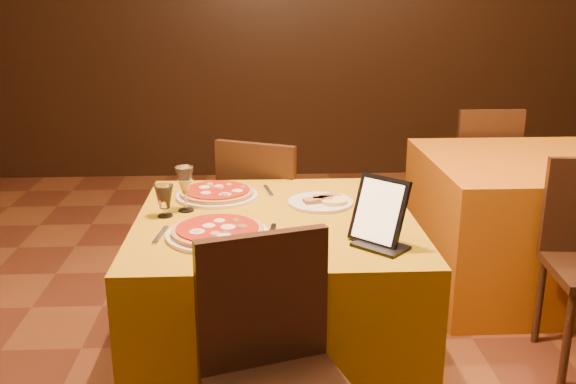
{
  "coord_description": "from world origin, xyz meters",
  "views": [
    {
      "loc": [
        -0.28,
        -2.29,
        1.59
      ],
      "look_at": [
        -0.16,
        0.1,
        0.86
      ],
      "focal_mm": 40.0,
      "sensor_mm": 36.0,
      "label": 1
    }
  ],
  "objects_px": {
    "chair_main_far": "(271,219)",
    "side_table": "(524,224)",
    "tablet": "(379,211)",
    "chair_side_far": "(476,172)",
    "pizza_far": "(217,194)",
    "water_glass": "(164,201)",
    "wine_glass": "(185,189)",
    "main_table": "(276,302)",
    "pizza_near": "(218,232)"
  },
  "relations": [
    {
      "from": "pizza_far",
      "to": "wine_glass",
      "type": "distance_m",
      "value": 0.23
    },
    {
      "from": "main_table",
      "to": "chair_side_far",
      "type": "relative_size",
      "value": 1.21
    },
    {
      "from": "pizza_far",
      "to": "water_glass",
      "type": "height_order",
      "value": "water_glass"
    },
    {
      "from": "side_table",
      "to": "wine_glass",
      "type": "distance_m",
      "value": 2.0
    },
    {
      "from": "chair_main_far",
      "to": "tablet",
      "type": "xyz_separation_m",
      "value": [
        0.36,
        -1.1,
        0.41
      ]
    },
    {
      "from": "main_table",
      "to": "wine_glass",
      "type": "bearing_deg",
      "value": 165.15
    },
    {
      "from": "chair_side_far",
      "to": "pizza_near",
      "type": "height_order",
      "value": "chair_side_far"
    },
    {
      "from": "wine_glass",
      "to": "main_table",
      "type": "bearing_deg",
      "value": -14.85
    },
    {
      "from": "pizza_far",
      "to": "wine_glass",
      "type": "relative_size",
      "value": 1.88
    },
    {
      "from": "main_table",
      "to": "pizza_near",
      "type": "xyz_separation_m",
      "value": [
        -0.22,
        -0.2,
        0.39
      ]
    },
    {
      "from": "wine_glass",
      "to": "water_glass",
      "type": "distance_m",
      "value": 0.11
    },
    {
      "from": "wine_glass",
      "to": "water_glass",
      "type": "xyz_separation_m",
      "value": [
        -0.08,
        -0.07,
        -0.03
      ]
    },
    {
      "from": "chair_side_far",
      "to": "tablet",
      "type": "bearing_deg",
      "value": 61.7
    },
    {
      "from": "pizza_far",
      "to": "water_glass",
      "type": "relative_size",
      "value": 2.75
    },
    {
      "from": "pizza_near",
      "to": "water_glass",
      "type": "relative_size",
      "value": 2.9
    },
    {
      "from": "tablet",
      "to": "wine_glass",
      "type": "bearing_deg",
      "value": -163.98
    },
    {
      "from": "main_table",
      "to": "chair_main_far",
      "type": "distance_m",
      "value": 0.81
    },
    {
      "from": "main_table",
      "to": "pizza_near",
      "type": "relative_size",
      "value": 2.92
    },
    {
      "from": "wine_glass",
      "to": "chair_side_far",
      "type": "bearing_deg",
      "value": 42.35
    },
    {
      "from": "chair_side_far",
      "to": "chair_main_far",
      "type": "bearing_deg",
      "value": 32.07
    },
    {
      "from": "water_glass",
      "to": "tablet",
      "type": "bearing_deg",
      "value": -22.16
    },
    {
      "from": "chair_main_far",
      "to": "main_table",
      "type": "bearing_deg",
      "value": 114.78
    },
    {
      "from": "side_table",
      "to": "chair_main_far",
      "type": "bearing_deg",
      "value": -176.76
    },
    {
      "from": "tablet",
      "to": "chair_side_far",
      "type": "bearing_deg",
      "value": 106.73
    },
    {
      "from": "chair_side_far",
      "to": "pizza_far",
      "type": "height_order",
      "value": "chair_side_far"
    },
    {
      "from": "main_table",
      "to": "wine_glass",
      "type": "height_order",
      "value": "wine_glass"
    },
    {
      "from": "wine_glass",
      "to": "tablet",
      "type": "height_order",
      "value": "tablet"
    },
    {
      "from": "chair_side_far",
      "to": "water_glass",
      "type": "height_order",
      "value": "chair_side_far"
    },
    {
      "from": "main_table",
      "to": "wine_glass",
      "type": "xyz_separation_m",
      "value": [
        -0.36,
        0.1,
        0.47
      ]
    },
    {
      "from": "water_glass",
      "to": "tablet",
      "type": "xyz_separation_m",
      "value": [
        0.8,
        -0.32,
        0.06
      ]
    },
    {
      "from": "pizza_near",
      "to": "water_glass",
      "type": "height_order",
      "value": "water_glass"
    },
    {
      "from": "water_glass",
      "to": "pizza_far",
      "type": "bearing_deg",
      "value": 52.34
    },
    {
      "from": "side_table",
      "to": "pizza_far",
      "type": "height_order",
      "value": "pizza_far"
    },
    {
      "from": "main_table",
      "to": "chair_main_far",
      "type": "relative_size",
      "value": 1.21
    },
    {
      "from": "pizza_near",
      "to": "tablet",
      "type": "relative_size",
      "value": 1.54
    },
    {
      "from": "chair_main_far",
      "to": "side_table",
      "type": "bearing_deg",
      "value": -151.98
    },
    {
      "from": "side_table",
      "to": "chair_side_far",
      "type": "xyz_separation_m",
      "value": [
        0.0,
        0.83,
        0.08
      ]
    },
    {
      "from": "side_table",
      "to": "water_glass",
      "type": "relative_size",
      "value": 8.46
    },
    {
      "from": "pizza_near",
      "to": "pizza_far",
      "type": "xyz_separation_m",
      "value": [
        -0.03,
        0.48,
        0.0
      ]
    },
    {
      "from": "pizza_far",
      "to": "wine_glass",
      "type": "height_order",
      "value": "wine_glass"
    },
    {
      "from": "chair_main_far",
      "to": "tablet",
      "type": "height_order",
      "value": "tablet"
    },
    {
      "from": "chair_main_far",
      "to": "pizza_near",
      "type": "bearing_deg",
      "value": 102.68
    },
    {
      "from": "side_table",
      "to": "tablet",
      "type": "bearing_deg",
      "value": -131.77
    },
    {
      "from": "side_table",
      "to": "chair_side_far",
      "type": "distance_m",
      "value": 0.83
    },
    {
      "from": "main_table",
      "to": "chair_side_far",
      "type": "xyz_separation_m",
      "value": [
        1.41,
        1.72,
        0.08
      ]
    },
    {
      "from": "side_table",
      "to": "chair_side_far",
      "type": "height_order",
      "value": "chair_side_far"
    },
    {
      "from": "side_table",
      "to": "wine_glass",
      "type": "height_order",
      "value": "wine_glass"
    },
    {
      "from": "pizza_far",
      "to": "chair_side_far",
      "type": "bearing_deg",
      "value": 40.85
    },
    {
      "from": "chair_main_far",
      "to": "pizza_far",
      "type": "xyz_separation_m",
      "value": [
        -0.25,
        -0.53,
        0.31
      ]
    },
    {
      "from": "chair_main_far",
      "to": "chair_side_far",
      "type": "bearing_deg",
      "value": -122.6
    }
  ]
}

